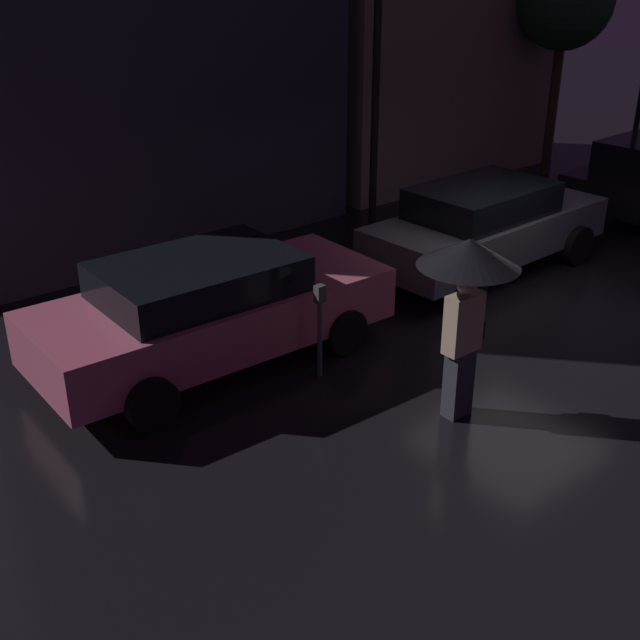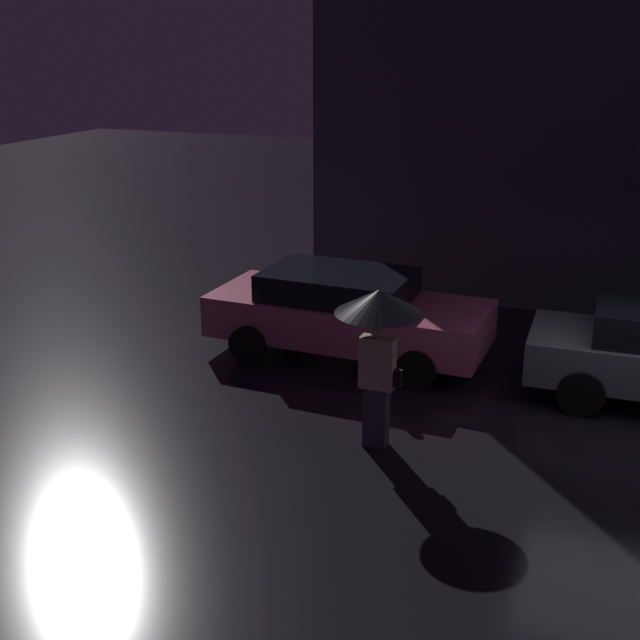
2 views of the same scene
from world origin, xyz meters
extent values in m
plane|color=black|center=(0.00, 0.00, 0.00)|extent=(60.00, 60.00, 0.00)
cube|color=#3D3D47|center=(-2.83, 6.50, 5.06)|extent=(7.38, 3.00, 10.12)
cube|color=#DB6684|center=(-4.50, 1.49, 0.65)|extent=(4.64, 1.96, 0.68)
cube|color=black|center=(-4.69, 1.49, 1.21)|extent=(2.43, 1.67, 0.44)
cylinder|color=black|center=(-3.08, 2.40, 0.31)|extent=(0.62, 0.22, 0.62)
cylinder|color=black|center=(-3.08, 0.58, 0.31)|extent=(0.62, 0.22, 0.62)
cylinder|color=black|center=(-5.92, 2.40, 0.31)|extent=(0.62, 0.22, 0.62)
cylinder|color=black|center=(-5.92, 0.58, 0.31)|extent=(0.62, 0.22, 0.62)
cylinder|color=black|center=(-0.69, 2.17, 0.33)|extent=(0.66, 0.22, 0.66)
cylinder|color=black|center=(-0.69, 0.50, 0.33)|extent=(0.66, 0.22, 0.66)
cube|color=#383842|center=(-3.12, -1.40, 0.41)|extent=(0.31, 0.21, 0.82)
cube|color=#D1B293|center=(-3.12, -1.40, 1.16)|extent=(0.45, 0.21, 0.68)
sphere|color=tan|center=(-3.12, -1.40, 1.62)|extent=(0.22, 0.22, 0.22)
cylinder|color=black|center=(-3.12, -1.40, 1.43)|extent=(0.02, 0.02, 0.80)
cone|color=black|center=(-3.12, -1.40, 1.98)|extent=(1.11, 1.11, 0.30)
cube|color=black|center=(-2.87, -1.40, 0.99)|extent=(0.16, 0.10, 0.22)
cylinder|color=#4C5154|center=(-3.74, 0.30, 0.50)|extent=(0.06, 0.06, 1.00)
cube|color=#4C5154|center=(-3.74, 0.30, 1.11)|extent=(0.12, 0.10, 0.22)
camera|label=1|loc=(-9.36, -6.45, 4.93)|focal=45.00mm
camera|label=2|loc=(-0.41, -10.40, 5.04)|focal=45.00mm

